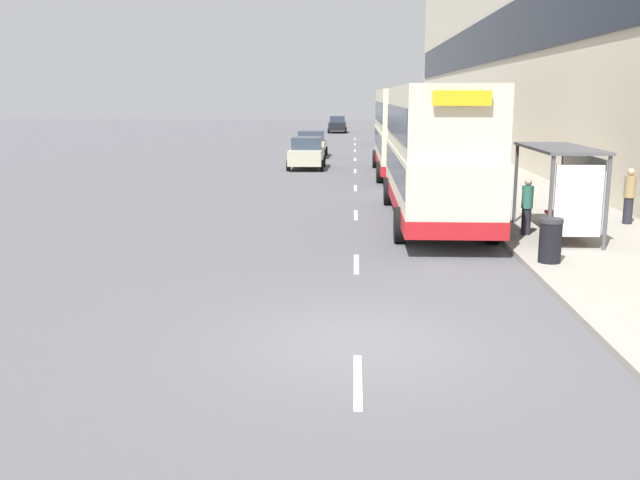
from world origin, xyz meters
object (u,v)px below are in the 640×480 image
(car_3, at_px, (388,134))
(litter_bin, at_px, (550,240))
(double_decker_bus_near, at_px, (435,151))
(bus_shelter, at_px, (568,175))
(pedestrian_2, at_px, (593,192))
(car_2, at_px, (337,124))
(pedestrian_1, at_px, (629,196))
(car_1, at_px, (307,153))
(car_0, at_px, (311,144))
(pedestrian_at_shelter, at_px, (527,206))
(double_decker_bus_ahead, at_px, (403,130))

(car_3, relative_size, litter_bin, 4.05)
(double_decker_bus_near, bearing_deg, bus_shelter, -42.79)
(bus_shelter, xyz_separation_m, pedestrian_2, (1.59, 2.67, -0.81))
(car_2, height_order, pedestrian_2, pedestrian_2)
(pedestrian_1, height_order, pedestrian_2, pedestrian_2)
(car_1, height_order, pedestrian_1, pedestrian_1)
(car_2, bearing_deg, car_1, 88.84)
(bus_shelter, xyz_separation_m, car_2, (-7.69, 59.36, -0.99))
(car_0, xyz_separation_m, litter_bin, (7.47, -30.86, -0.18))
(car_0, bearing_deg, bus_shelter, 107.38)
(car_2, relative_size, pedestrian_at_shelter, 2.84)
(car_1, bearing_deg, car_3, -105.24)
(car_1, xyz_separation_m, pedestrian_1, (11.04, -17.67, 0.15))
(pedestrian_at_shelter, bearing_deg, double_decker_bus_near, 130.64)
(car_0, bearing_deg, pedestrian_1, 113.80)
(litter_bin, bearing_deg, bus_shelter, 68.48)
(car_0, height_order, car_2, car_2)
(litter_bin, bearing_deg, pedestrian_2, 63.97)
(bus_shelter, distance_m, pedestrian_1, 3.52)
(double_decker_bus_ahead, distance_m, car_0, 12.19)
(bus_shelter, distance_m, car_1, 21.67)
(bus_shelter, relative_size, double_decker_bus_near, 0.39)
(litter_bin, bearing_deg, car_3, 92.44)
(bus_shelter, xyz_separation_m, pedestrian_at_shelter, (-0.97, 0.34, -0.92))
(double_decker_bus_ahead, distance_m, car_2, 42.71)
(double_decker_bus_near, height_order, car_3, double_decker_bus_near)
(pedestrian_at_shelter, height_order, pedestrian_2, pedestrian_2)
(bus_shelter, distance_m, litter_bin, 3.54)
(car_2, bearing_deg, double_decker_bus_near, 94.46)
(car_2, bearing_deg, pedestrian_2, 99.30)
(pedestrian_2, bearing_deg, double_decker_bus_ahead, 109.23)
(double_decker_bus_ahead, distance_m, pedestrian_1, 15.84)
(double_decker_bus_ahead, relative_size, pedestrian_1, 6.40)
(bus_shelter, distance_m, pedestrian_at_shelter, 1.38)
(car_1, height_order, car_3, car_1)
(double_decker_bus_ahead, distance_m, pedestrian_at_shelter, 16.77)
(pedestrian_1, bearing_deg, car_0, 113.80)
(double_decker_bus_ahead, relative_size, car_2, 2.41)
(pedestrian_1, bearing_deg, litter_bin, -125.23)
(bus_shelter, relative_size, pedestrian_2, 2.32)
(bus_shelter, distance_m, double_decker_bus_near, 4.51)
(double_decker_bus_near, distance_m, car_0, 25.33)
(bus_shelter, height_order, double_decker_bus_near, double_decker_bus_near)
(car_3, xyz_separation_m, pedestrian_1, (5.61, -37.60, 0.16))
(bus_shelter, relative_size, car_1, 1.06)
(car_1, distance_m, pedestrian_at_shelter, 20.97)
(car_3, relative_size, pedestrian_2, 2.35)
(car_0, xyz_separation_m, pedestrian_2, (10.29, -25.10, 0.22))
(car_0, distance_m, pedestrian_1, 27.88)
(car_3, bearing_deg, double_decker_bus_near, -90.39)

